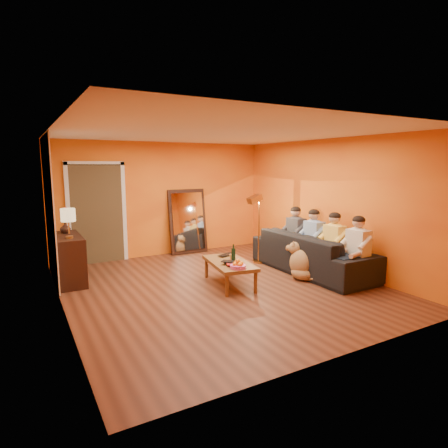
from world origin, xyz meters
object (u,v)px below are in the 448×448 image
vase (65,228)px  sideboard (69,259)px  tumbler (232,257)px  person_mid_right (314,240)px  dog (301,260)px  person_far_left (358,251)px  mirror_frame (188,221)px  laptop (228,255)px  coffee_table (229,273)px  person_far_right (296,235)px  table_lamp (69,223)px  floor_lamp (259,230)px  person_mid_left (334,245)px  wine_bottle (233,253)px  sofa (312,253)px

vase → sideboard: bearing=-90.0°
tumbler → vase: (-2.54, 1.68, 0.48)m
person_mid_right → sideboard: bearing=160.7°
dog → person_far_left: 1.01m
dog → tumbler: (-1.20, 0.46, 0.11)m
mirror_frame → person_far_left: mirror_frame is taller
vase → tumbler: bearing=-33.5°
person_mid_right → vase: person_mid_right is taller
mirror_frame → laptop: size_ratio=4.29×
coffee_table → person_far_right: 2.07m
vase → table_lamp: bearing=-90.0°
coffee_table → tumbler: (0.12, 0.12, 0.25)m
table_lamp → person_far_left: bearing=-28.1°
floor_lamp → tumbler: floor_lamp is taller
person_far_left → person_mid_right: size_ratio=1.00×
person_mid_left → person_mid_right: 0.55m
mirror_frame → dog: mirror_frame is taller
floor_lamp → person_far_right: bearing=-36.2°
floor_lamp → person_far_right: size_ratio=1.18×
person_far_left → wine_bottle: person_far_left is taller
floor_lamp → sideboard: bearing=169.8°
person_mid_left → wine_bottle: 1.96m
coffee_table → wine_bottle: 0.37m
mirror_frame → dog: (0.95, -2.97, -0.41)m
table_lamp → vase: size_ratio=2.63×
dog → person_mid_left: size_ratio=0.58×
person_far_right → tumbler: person_far_right is taller
person_mid_right → person_far_right: 0.55m
sideboard → sofa: size_ratio=0.45×
table_lamp → sideboard: bearing=90.0°
person_far_right → dog: bearing=-124.7°
person_far_right → laptop: 1.79m
person_far_left → tumbler: 2.19m
sideboard → person_mid_right: bearing=-19.3°
person_mid_right → tumbler: (-1.83, 0.10, -0.15)m
tumbler → laptop: bearing=75.4°
floor_lamp → person_far_left: floor_lamp is taller
wine_bottle → laptop: 0.44m
coffee_table → floor_lamp: (1.31, 1.01, 0.51)m
person_mid_left → laptop: (-1.77, 0.88, -0.18)m
table_lamp → coffee_table: 2.87m
sideboard → person_mid_left: size_ratio=0.97×
sofa → laptop: size_ratio=7.44×
sideboard → vase: bearing=90.0°
laptop → vase: (-2.60, 1.45, 0.51)m
sofa → coffee_table: size_ratio=2.16×
person_far_left → person_mid_left: size_ratio=1.00×
laptop → vase: size_ratio=1.83×
coffee_table → laptop: (0.18, 0.35, 0.22)m
sofa → person_far_left: (0.13, -1.00, 0.22)m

